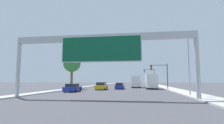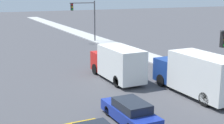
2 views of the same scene
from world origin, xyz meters
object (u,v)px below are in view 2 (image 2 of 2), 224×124
truck_box_primary (118,63)px  traffic_light_mid_block (87,15)px  truck_box_secondary (197,74)px  car_near_left (130,112)px

truck_box_primary → traffic_light_mid_block: traffic_light_mid_block is taller
truck_box_secondary → traffic_light_mid_block: size_ratio=1.24×
traffic_light_mid_block → truck_box_secondary: bearing=-94.1°
truck_box_primary → truck_box_secondary: truck_box_secondary is taller
traffic_light_mid_block → car_near_left: bearing=-106.8°
car_near_left → truck_box_primary: size_ratio=0.67×
car_near_left → truck_box_secondary: (7.00, 2.27, 0.99)m
car_near_left → traffic_light_mid_block: 31.32m
car_near_left → truck_box_secondary: bearing=17.9°
car_near_left → truck_box_primary: truck_box_primary is taller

